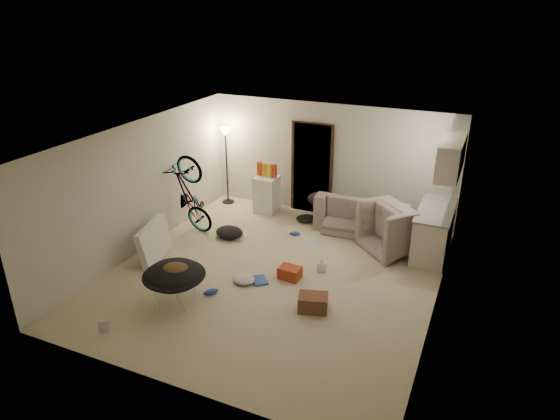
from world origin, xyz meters
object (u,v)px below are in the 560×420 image
at_px(bicycle, 190,212).
at_px(drink_case_a, 313,303).
at_px(saucer_chair, 175,280).
at_px(tv_box, 154,241).
at_px(drink_case_b, 290,273).
at_px(juicer, 321,266).
at_px(kitchen_counter, 433,232).
at_px(mini_fridge, 267,194).
at_px(sofa, 363,218).
at_px(armchair, 401,232).
at_px(floor_lamp, 226,150).

xyz_separation_m(bicycle, drink_case_a, (3.31, -1.62, -0.33)).
bearing_deg(saucer_chair, tv_box, 138.08).
distance_m(drink_case_a, drink_case_b, 1.02).
bearing_deg(juicer, bicycle, 172.01).
height_order(kitchen_counter, mini_fridge, kitchen_counter).
bearing_deg(juicer, saucer_chair, -133.51).
bearing_deg(mini_fridge, drink_case_a, -54.46).
bearing_deg(tv_box, drink_case_b, -4.45).
relative_size(saucer_chair, juicer, 3.95).
bearing_deg(tv_box, mini_fridge, 59.38).
relative_size(saucer_chair, drink_case_b, 2.69).
distance_m(kitchen_counter, tv_box, 5.27).
xyz_separation_m(sofa, bicycle, (-3.24, -1.54, 0.18)).
bearing_deg(sofa, drink_case_a, 88.79).
relative_size(sofa, bicycle, 1.10).
bearing_deg(sofa, armchair, 147.81).
bearing_deg(tv_box, juicer, 2.91).
height_order(kitchen_counter, juicer, kitchen_counter).
distance_m(floor_lamp, juicer, 3.99).
xyz_separation_m(mini_fridge, juicer, (2.06, -2.07, -0.31)).
bearing_deg(drink_case_a, bicycle, 137.55).
relative_size(bicycle, drink_case_b, 4.77).
distance_m(floor_lamp, armchair, 4.40).
relative_size(kitchen_counter, sofa, 0.77).
height_order(mini_fridge, tv_box, mini_fridge).
relative_size(kitchen_counter, saucer_chair, 1.51).
distance_m(floor_lamp, sofa, 3.50).
bearing_deg(bicycle, drink_case_a, -109.92).
bearing_deg(bicycle, tv_box, -173.79).
height_order(bicycle, saucer_chair, bicycle).
bearing_deg(kitchen_counter, floor_lamp, 172.34).
bearing_deg(drink_case_b, saucer_chair, -130.41).
distance_m(kitchen_counter, mini_fridge, 3.80).
bearing_deg(mini_fridge, bicycle, -120.62).
relative_size(mini_fridge, tv_box, 0.78).
bearing_deg(floor_lamp, drink_case_b, -44.18).
xyz_separation_m(armchair, tv_box, (-4.14, -2.26, -0.00)).
distance_m(saucer_chair, drink_case_b, 2.02).
bearing_deg(tv_box, bicycle, 78.07).
height_order(sofa, juicer, sofa).
bearing_deg(bicycle, juicer, -91.78).
height_order(saucer_chair, drink_case_b, saucer_chair).
bearing_deg(tv_box, drink_case_a, -18.75).
height_order(bicycle, tv_box, bicycle).
xyz_separation_m(kitchen_counter, drink_case_a, (-1.42, -2.72, -0.31)).
distance_m(mini_fridge, tv_box, 3.03).
xyz_separation_m(saucer_chair, drink_case_b, (1.38, 1.44, -0.31)).
height_order(armchair, tv_box, armchair).
bearing_deg(drink_case_b, floor_lamp, 139.22).
relative_size(floor_lamp, mini_fridge, 2.19).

